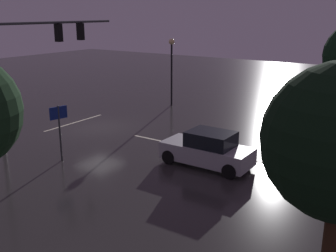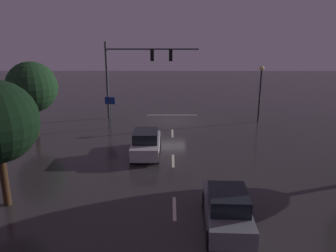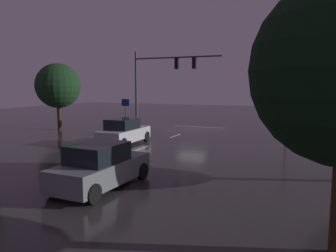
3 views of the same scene
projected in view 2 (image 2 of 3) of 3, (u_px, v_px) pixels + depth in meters
ground_plane at (172, 121)px, 31.23m from camera, size 80.00×80.00×0.00m
traffic_signal_assembly at (135, 65)px, 30.81m from camera, size 8.57×0.47×7.16m
lane_dash_far at (172, 133)px, 27.39m from camera, size 0.16×2.20×0.01m
lane_dash_mid at (173, 161)px, 21.62m from camera, size 0.16×2.20×0.01m
lane_dash_near at (174, 208)px, 15.85m from camera, size 0.16×2.20×0.01m
stop_bar at (172, 115)px, 33.31m from camera, size 5.00×0.16×0.01m
car_approaching at (146, 143)px, 22.56m from camera, size 1.90×4.37×1.70m
car_distant at (227, 209)px, 14.23m from camera, size 2.07×4.43×1.70m
street_lamp_left_kerb at (261, 83)px, 29.95m from camera, size 0.44×0.44×5.11m
route_sign at (110, 106)px, 28.26m from camera, size 0.89×0.25×2.77m
tree_right_far at (32, 87)px, 25.91m from camera, size 3.92×3.92×5.85m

